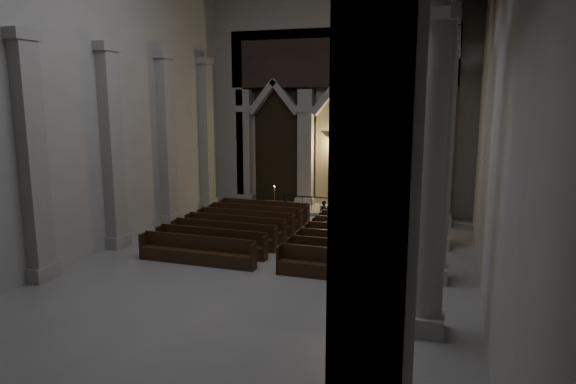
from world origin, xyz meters
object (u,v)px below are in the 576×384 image
object	(u,v)px
altar	(352,200)
worshipper	(324,214)
altar_rail	(329,203)
pews	(296,237)
candle_stand_left	(274,205)
candle_stand_right	(392,214)

from	to	relation	value
altar	worshipper	bearing A→B (deg)	-101.85
altar_rail	pews	size ratio (longest dim) A/B	0.49
candle_stand_left	pews	size ratio (longest dim) A/B	0.14
candle_stand_right	pews	distance (m)	6.03
candle_stand_left	pews	distance (m)	6.39
altar_rail	worshipper	world-z (taller)	worshipper
candle_stand_left	altar	bearing A→B (deg)	14.12
altar_rail	candle_stand_left	distance (m)	2.97
altar	candle_stand_right	world-z (taller)	candle_stand_right
altar	pews	xyz separation A→B (m)	(-0.98, -6.65, -0.37)
candle_stand_right	pews	size ratio (longest dim) A/B	0.15
altar	candle_stand_right	distance (m)	2.77
altar	pews	distance (m)	6.73
altar	altar_rail	bearing A→B (deg)	-136.05
candle_stand_left	worshipper	bearing A→B (deg)	-34.24
candle_stand_left	altar_rail	bearing A→B (deg)	0.90
worshipper	candle_stand_right	bearing A→B (deg)	19.79
pews	altar_rail	bearing A→B (deg)	90.00
candle_stand_right	altar	bearing A→B (deg)	145.24
altar_rail	candle_stand_left	bearing A→B (deg)	-179.10
candle_stand_right	worshipper	distance (m)	3.37
pews	worshipper	world-z (taller)	worshipper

